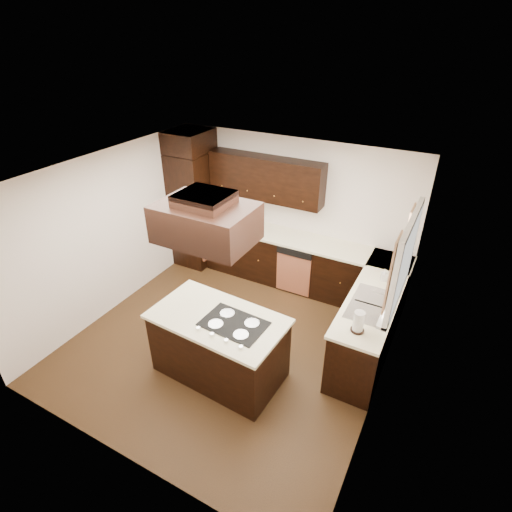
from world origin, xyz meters
The scene contains 30 objects.
floor centered at (0.00, 0.00, -0.01)m, with size 4.20×4.20×0.02m, color brown.
ceiling centered at (0.00, 0.00, 2.51)m, with size 4.20×4.20×0.02m, color white.
wall_back centered at (0.00, 2.11, 1.25)m, with size 4.20×0.02×2.50m, color white.
wall_front centered at (0.00, -2.11, 1.25)m, with size 4.20×0.02×2.50m, color white.
wall_left centered at (-2.11, 0.00, 1.25)m, with size 0.02×4.20×2.50m, color white.
wall_right centered at (2.11, 0.00, 1.25)m, with size 0.02×4.20×2.50m, color white.
oven_column centered at (-1.78, 1.71, 1.06)m, with size 0.65×0.75×2.12m, color black.
wall_oven_face centered at (-1.43, 1.71, 1.12)m, with size 0.05×0.62×0.78m, color #B16042.
base_cabinets_back centered at (0.03, 1.80, 0.44)m, with size 2.93×0.60×0.88m, color black.
base_cabinets_right centered at (1.80, 0.90, 0.44)m, with size 0.60×2.40×0.88m, color black.
countertop_back centered at (0.03, 1.79, 0.90)m, with size 2.93×0.63×0.04m, color #FFF7CD.
countertop_right centered at (1.79, 0.90, 0.90)m, with size 0.63×2.40×0.04m, color #FFF7CD.
upper_cabinets centered at (-0.43, 1.93, 1.81)m, with size 2.00×0.34×0.72m, color black.
dishwasher_front centered at (0.33, 1.50, 0.40)m, with size 0.60×0.05×0.72m, color #B16042.
window_frame centered at (2.07, 0.55, 1.65)m, with size 0.06×1.32×1.12m, color silver.
window_pane centered at (2.10, 0.55, 1.65)m, with size 0.00×1.20×1.00m, color white.
curtain_left centered at (2.01, 0.13, 1.70)m, with size 0.02×0.34×0.90m, color beige.
curtain_right centered at (2.01, 0.97, 1.70)m, with size 0.02×0.34×0.90m, color beige.
sink_rim centered at (1.80, 0.55, 0.92)m, with size 0.52×0.84×0.01m, color silver.
island centered at (0.20, -0.59, 0.44)m, with size 1.61×0.88×0.88m, color black.
island_top centered at (0.20, -0.59, 0.90)m, with size 1.66×0.93×0.04m, color #FFF7CD.
cooktop centered at (0.44, -0.60, 0.93)m, with size 0.76×0.51×0.01m, color black.
range_hood centered at (0.10, -0.55, 2.16)m, with size 1.05×0.72×0.42m, color black.
hood_duct centered at (0.10, -0.55, 2.44)m, with size 0.55×0.50×0.13m, color black.
blender_base centered at (-1.20, 1.73, 0.97)m, with size 0.15×0.15×0.10m, color silver.
blender_pitcher centered at (-1.20, 1.73, 1.15)m, with size 0.13×0.13×0.26m, color silver.
spice_rack centered at (-0.83, 1.73, 1.08)m, with size 0.39×0.10×0.33m, color black.
mixing_bowl centered at (-1.35, 1.70, 0.95)m, with size 0.27×0.27×0.07m, color silver.
soap_bottle centered at (1.80, 1.19, 1.01)m, with size 0.08×0.08×0.18m, color silver.
paper_towel centered at (1.78, -0.03, 1.06)m, with size 0.13×0.13×0.27m, color silver.
Camera 1 is at (2.42, -3.74, 4.03)m, focal length 28.00 mm.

